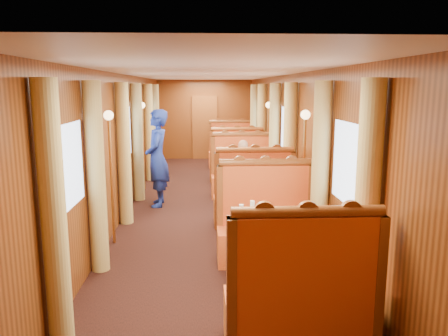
{
  "coord_description": "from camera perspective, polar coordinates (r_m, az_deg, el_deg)",
  "views": [
    {
      "loc": [
        -0.09,
        -7.98,
        2.27
      ],
      "look_at": [
        0.24,
        -1.42,
        1.05
      ],
      "focal_mm": 35.0,
      "sensor_mm": 36.0,
      "label": 1
    }
  ],
  "objects": [
    {
      "name": "table_near",
      "position": [
        4.94,
        7.27,
        -12.14
      ],
      "size": [
        1.05,
        0.72,
        0.75
      ],
      "primitive_type": "cube",
      "color": "white",
      "rests_on": "floor"
    },
    {
      "name": "wall_right",
      "position": [
        8.2,
        8.31,
        3.25
      ],
      "size": [
        0.01,
        12.0,
        2.5
      ],
      "primitive_type": null,
      "rotation": [
        1.57,
        0.0,
        -1.57
      ],
      "color": "brown",
      "rests_on": "floor"
    },
    {
      "name": "curtain_right_near_b",
      "position": [
        5.57,
        12.45,
        -1.07
      ],
      "size": [
        0.22,
        0.22,
        2.35
      ],
      "primitive_type": "cylinder",
      "color": "tan",
      "rests_on": "floor"
    },
    {
      "name": "teapot_left",
      "position": [
        4.68,
        5.15,
        -7.57
      ],
      "size": [
        0.2,
        0.17,
        0.14
      ],
      "primitive_type": null,
      "rotation": [
        0.0,
        0.0,
        0.26
      ],
      "color": "silver",
      "rests_on": "tea_tray"
    },
    {
      "name": "table_far",
      "position": [
        11.67,
        1.27,
        1.15
      ],
      "size": [
        1.05,
        0.72,
        0.75
      ],
      "primitive_type": "cube",
      "color": "white",
      "rests_on": "floor"
    },
    {
      "name": "window_left_mid",
      "position": [
        8.14,
        -12.79,
        4.47
      ],
      "size": [
        0.01,
        1.2,
        0.9
      ],
      "primitive_type": null,
      "rotation": [
        1.57,
        0.0,
        1.57
      ],
      "color": "#96ADCE",
      "rests_on": "wall_left"
    },
    {
      "name": "banquette_near_aft",
      "position": [
        5.86,
        5.54,
        -7.91
      ],
      "size": [
        1.3,
        0.55,
        1.34
      ],
      "color": "red",
      "rests_on": "floor"
    },
    {
      "name": "curtain_left_near_b",
      "position": [
        5.53,
        -16.35,
        -1.34
      ],
      "size": [
        0.22,
        0.22,
        2.35
      ],
      "primitive_type": "cylinder",
      "color": "tan",
      "rests_on": "floor"
    },
    {
      "name": "cup_outboard",
      "position": [
        4.96,
        3.71,
        -6.07
      ],
      "size": [
        0.08,
        0.08,
        0.26
      ],
      "rotation": [
        0.0,
        0.0,
        -0.26
      ],
      "color": "white",
      "rests_on": "table_near"
    },
    {
      "name": "floor",
      "position": [
        8.3,
        -2.18,
        -5.38
      ],
      "size": [
        3.0,
        12.0,
        0.01
      ],
      "primitive_type": null,
      "color": "black",
      "rests_on": "ground"
    },
    {
      "name": "teapot_right",
      "position": [
        4.7,
        7.0,
        -7.73
      ],
      "size": [
        0.15,
        0.13,
        0.11
      ],
      "primitive_type": null,
      "rotation": [
        0.0,
        0.0,
        0.25
      ],
      "color": "silver",
      "rests_on": "tea_tray"
    },
    {
      "name": "banquette_mid_fwd",
      "position": [
        7.26,
        3.85,
        -4.25
      ],
      "size": [
        1.3,
        0.55,
        1.34
      ],
      "color": "red",
      "rests_on": "floor"
    },
    {
      "name": "curtain_right_far_a",
      "position": [
        10.86,
        4.91,
        4.68
      ],
      "size": [
        0.22,
        0.22,
        2.35
      ],
      "primitive_type": "cylinder",
      "color": "tan",
      "rests_on": "floor"
    },
    {
      "name": "teapot_back",
      "position": [
        4.8,
        6.15,
        -7.18
      ],
      "size": [
        0.18,
        0.15,
        0.13
      ],
      "primitive_type": null,
      "rotation": [
        0.0,
        0.0,
        0.24
      ],
      "color": "silver",
      "rests_on": "tea_tray"
    },
    {
      "name": "curtain_left_far_b",
      "position": [
        12.38,
        -8.91,
        5.3
      ],
      "size": [
        0.22,
        0.22,
        2.35
      ],
      "primitive_type": "cylinder",
      "color": "tan",
      "rests_on": "floor"
    },
    {
      "name": "fruit_plate",
      "position": [
        4.73,
        10.82,
        -8.18
      ],
      "size": [
        0.21,
        0.21,
        0.05
      ],
      "rotation": [
        0.0,
        0.0,
        -0.05
      ],
      "color": "white",
      "rests_on": "table_near"
    },
    {
      "name": "sconce_right_fore",
      "position": [
        6.47,
        10.45,
        2.47
      ],
      "size": [
        0.14,
        0.14,
        1.95
      ],
      "color": "#BF8C3F",
      "rests_on": "floor"
    },
    {
      "name": "curtain_left_near_a",
      "position": [
        4.07,
        -21.39,
        -5.82
      ],
      "size": [
        0.22,
        0.22,
        2.35
      ],
      "primitive_type": "cylinder",
      "color": "tan",
      "rests_on": "floor"
    },
    {
      "name": "curtain_right_near_a",
      "position": [
        4.13,
        18.13,
        -5.38
      ],
      "size": [
        0.22,
        0.22,
        2.35
      ],
      "primitive_type": "cylinder",
      "color": "tan",
      "rests_on": "floor"
    },
    {
      "name": "ceiling",
      "position": [
        7.99,
        -2.31,
        12.15
      ],
      "size": [
        3.0,
        12.0,
        0.01
      ],
      "primitive_type": null,
      "rotation": [
        3.14,
        0.0,
        0.0
      ],
      "color": "silver",
      "rests_on": "wall_left"
    },
    {
      "name": "wall_far",
      "position": [
        14.02,
        -2.54,
        6.32
      ],
      "size": [
        3.0,
        0.01,
        2.5
      ],
      "primitive_type": null,
      "rotation": [
        1.57,
        0.0,
        0.0
      ],
      "color": "brown",
      "rests_on": "floor"
    },
    {
      "name": "curtain_left_mid_b",
      "position": [
        8.92,
        -11.21,
        3.26
      ],
      "size": [
        0.22,
        0.22,
        2.35
      ],
      "primitive_type": "cylinder",
      "color": "tan",
      "rests_on": "floor"
    },
    {
      "name": "table_mid",
      "position": [
        8.25,
        3.02,
        -2.79
      ],
      "size": [
        1.05,
        0.72,
        0.75
      ],
      "primitive_type": "cube",
      "color": "white",
      "rests_on": "floor"
    },
    {
      "name": "rose_vase_mid",
      "position": [
        8.16,
        3.24,
        1.02
      ],
      "size": [
        0.06,
        0.06,
        0.36
      ],
      "rotation": [
        0.0,
        0.0,
        0.19
      ],
      "color": "silver",
      "rests_on": "table_mid"
    },
    {
      "name": "banquette_far_fwd",
      "position": [
        10.66,
        1.66,
        0.53
      ],
      "size": [
        1.3,
        0.55,
        1.34
      ],
      "color": "red",
      "rests_on": "floor"
    },
    {
      "name": "banquette_near_fwd",
      "position": [
        4.02,
        9.93,
        -17.0
      ],
      "size": [
        1.3,
        0.55,
        1.34
      ],
      "color": "red",
      "rests_on": "floor"
    },
    {
      "name": "wall_left",
      "position": [
        8.17,
        -12.84,
        3.07
      ],
      "size": [
        0.01,
        12.0,
        2.5
      ],
      "primitive_type": null,
      "rotation": [
        1.57,
        0.0,
        1.57
      ],
      "color": "brown",
      "rests_on": "floor"
    },
    {
      "name": "sconce_right_aft",
      "position": [
        9.88,
        5.81,
        5.31
      ],
      "size": [
        0.14,
        0.14,
        1.95
      ],
      "color": "#BF8C3F",
      "rests_on": "floor"
    },
    {
      "name": "passenger",
      "position": [
        8.96,
        2.52,
        0.68
      ],
      "size": [
        0.4,
        0.44,
        0.76
      ],
      "color": "beige",
      "rests_on": "banquette_mid_aft"
    },
    {
      "name": "banquette_far_aft",
      "position": [
        12.66,
        0.94,
        2.11
      ],
      "size": [
        1.3,
        0.55,
        1.34
      ],
      "color": "red",
      "rests_on": "floor"
    },
    {
      "name": "sconce_left_fore",
      "position": [
        6.43,
        -14.65,
        2.26
      ],
      "size": [
        0.14,
        0.14,
        1.95
      ],
      "color": "#BF8C3F",
      "rests_on": "floor"
    },
    {
      "name": "curtain_left_far_a",
      "position": [
        10.84,
        -9.75,
        4.55
      ],
      "size": [
        0.22,
        0.22,
        2.35
      ],
      "primitive_type": "cylinder",
      "color": "tan",
      "rests_on": "floor"
    },
    {
      "name": "doorway_far",
      "position": [
        14.01,
        -2.53,
        5.29
      ],
      "size": [
        0.8,
        0.04,
        2.0
      ],
      "primitive_type": "cube",
      "color": "brown",
      "rests_on": "floor"
    },
    {
      "name": "wall_near",
      "position": [
        2.23,
        -0.33,
        -16.65
      ],
      "size": [
        3.0,
        0.01,
        2.5
      ],
      "primitive_type": null,
      "rotation": [
        -1.57,
        0.0,
        0.0
      ],
      "color": "brown",
      "rests_on": "floor"
    },
    {
      "name": "window_right_near",
      "position": [
        4.82,
        16.2,
        0.31
      ],
      "size": [
        0.01,
        1.2,
        0.9
      ],
      "primitive_type": null,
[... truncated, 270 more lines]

